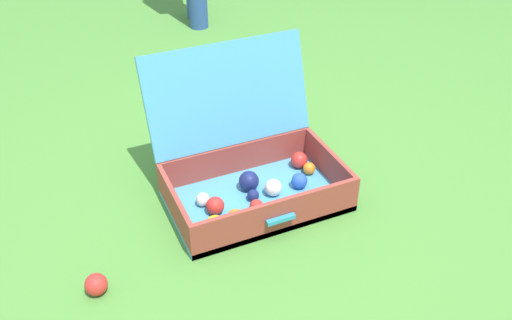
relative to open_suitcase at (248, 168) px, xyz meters
The scene contains 3 objects.
ground_plane 0.16m from the open_suitcase, 114.11° to the right, with size 16.00×16.00×0.00m, color #4C8C38.
open_suitcase is the anchor object (origin of this frame).
stray_ball_on_grass 0.72m from the open_suitcase, 156.88° to the right, with size 0.07×0.07×0.07m, color red.
Camera 1 is at (-0.65, -1.53, 1.40)m, focal length 39.33 mm.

